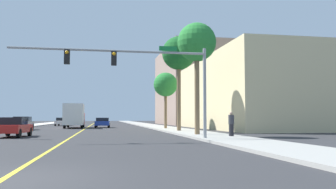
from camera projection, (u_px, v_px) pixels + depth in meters
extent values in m
plane|color=#2D2D30|center=(87.00, 127.00, 49.02)|extent=(192.00, 192.00, 0.00)
cube|color=beige|center=(13.00, 127.00, 47.26)|extent=(3.66, 168.00, 0.15)
cube|color=#9E9B93|center=(156.00, 127.00, 50.79)|extent=(3.66, 168.00, 0.15)
cube|color=yellow|center=(87.00, 127.00, 49.02)|extent=(0.16, 144.00, 0.01)
cube|color=beige|center=(262.00, 94.00, 44.54)|extent=(15.43, 25.87, 8.77)
cube|color=gray|center=(192.00, 87.00, 72.56)|extent=(11.98, 24.30, 15.42)
cylinder|color=gray|center=(205.00, 93.00, 21.59)|extent=(0.20, 0.20, 5.52)
cylinder|color=gray|center=(111.00, 51.00, 20.71)|extent=(11.49, 0.14, 0.14)
cube|color=black|center=(114.00, 58.00, 20.72)|extent=(0.32, 0.24, 0.84)
sphere|color=orange|center=(114.00, 54.00, 20.60)|extent=(0.20, 0.20, 0.20)
cube|color=black|center=(67.00, 57.00, 20.23)|extent=(0.32, 0.24, 0.84)
sphere|color=orange|center=(67.00, 52.00, 20.11)|extent=(0.20, 0.20, 0.20)
cube|color=#147233|center=(168.00, 49.00, 21.35)|extent=(1.10, 0.04, 0.28)
cylinder|color=brown|center=(197.00, 88.00, 26.26)|extent=(0.37, 0.37, 6.93)
sphere|color=#287F33|center=(197.00, 42.00, 26.49)|extent=(2.93, 2.93, 2.93)
cone|color=#287F33|center=(208.00, 45.00, 26.62)|extent=(0.46, 1.15, 1.34)
cone|color=#287F33|center=(198.00, 47.00, 27.33)|extent=(1.46, 0.92, 1.44)
cone|color=#287F33|center=(185.00, 45.00, 26.69)|extent=(0.82, 1.18, 1.49)
cone|color=#287F33|center=(188.00, 43.00, 25.91)|extent=(0.96, 1.34, 1.28)
cone|color=#287F33|center=(202.00, 42.00, 25.65)|extent=(1.75, 0.76, 1.35)
cylinder|color=brown|center=(179.00, 92.00, 33.66)|extent=(0.39, 0.39, 7.46)
sphere|color=#195B23|center=(179.00, 53.00, 33.90)|extent=(3.24, 3.24, 3.24)
cone|color=#195B23|center=(189.00, 55.00, 33.92)|extent=(0.63, 1.65, 1.39)
cone|color=#195B23|center=(180.00, 57.00, 34.85)|extent=(1.59, 0.94, 1.74)
cone|color=#195B23|center=(170.00, 56.00, 34.42)|extent=(1.27, 1.37, 1.36)
cone|color=#195B23|center=(171.00, 54.00, 33.24)|extent=(1.09, 1.48, 1.64)
cone|color=#195B23|center=(184.00, 54.00, 33.02)|extent=(1.39, 0.75, 1.51)
cylinder|color=brown|center=(166.00, 106.00, 40.93)|extent=(0.33, 0.33, 5.10)
sphere|color=#287F33|center=(166.00, 85.00, 41.10)|extent=(2.82, 2.82, 2.82)
cone|color=#287F33|center=(173.00, 86.00, 41.21)|extent=(0.47, 1.24, 1.26)
cone|color=#287F33|center=(169.00, 87.00, 41.84)|extent=(1.42, 1.22, 1.57)
cone|color=#287F33|center=(160.00, 87.00, 41.62)|extent=(1.20, 1.08, 1.57)
cone|color=#287F33|center=(159.00, 86.00, 40.80)|extent=(0.61, 1.42, 1.16)
cone|color=#287F33|center=(162.00, 86.00, 40.32)|extent=(1.26, 1.05, 1.58)
cone|color=#287F33|center=(171.00, 86.00, 40.53)|extent=(1.36, 1.25, 1.29)
cube|color=red|center=(13.00, 129.00, 25.06)|extent=(1.92, 4.13, 0.56)
cube|color=black|center=(13.00, 121.00, 25.10)|extent=(1.62, 1.77, 0.52)
cylinder|color=black|center=(8.00, 132.00, 26.40)|extent=(0.25, 0.65, 0.64)
cylinder|color=black|center=(30.00, 132.00, 26.62)|extent=(0.25, 0.65, 0.64)
cylinder|color=black|center=(19.00, 133.00, 23.69)|extent=(0.25, 0.65, 0.64)
cube|color=#1E389E|center=(103.00, 123.00, 48.10)|extent=(2.09, 3.96, 0.58)
cube|color=black|center=(103.00, 119.00, 48.21)|extent=(1.76, 1.78, 0.46)
cylinder|color=black|center=(97.00, 125.00, 49.34)|extent=(0.25, 0.65, 0.64)
cylinder|color=black|center=(109.00, 125.00, 49.57)|extent=(0.25, 0.65, 0.64)
cylinder|color=black|center=(95.00, 126.00, 46.60)|extent=(0.25, 0.65, 0.64)
cylinder|color=black|center=(108.00, 126.00, 46.83)|extent=(0.25, 0.65, 0.64)
cube|color=white|center=(62.00, 122.00, 59.36)|extent=(2.06, 4.46, 0.56)
cube|color=black|center=(62.00, 119.00, 59.20)|extent=(1.73, 2.01, 0.49)
cylinder|color=black|center=(59.00, 124.00, 60.85)|extent=(0.25, 0.65, 0.64)
cylinder|color=black|center=(69.00, 124.00, 61.07)|extent=(0.25, 0.65, 0.64)
cylinder|color=black|center=(55.00, 124.00, 57.60)|extent=(0.25, 0.65, 0.64)
cylinder|color=black|center=(66.00, 124.00, 57.83)|extent=(0.25, 0.65, 0.64)
cube|color=slate|center=(22.00, 124.00, 38.90)|extent=(1.84, 4.24, 0.65)
cube|color=black|center=(23.00, 119.00, 39.25)|extent=(1.62, 1.84, 0.52)
cylinder|color=black|center=(26.00, 128.00, 37.49)|extent=(0.22, 0.64, 0.64)
cylinder|color=black|center=(10.00, 128.00, 37.19)|extent=(0.22, 0.64, 0.64)
cylinder|color=black|center=(32.00, 127.00, 40.57)|extent=(0.22, 0.64, 0.64)
cylinder|color=black|center=(17.00, 127.00, 40.28)|extent=(0.22, 0.64, 0.64)
cube|color=red|center=(76.00, 118.00, 49.51)|extent=(2.43, 2.27, 1.60)
cube|color=silver|center=(74.00, 114.00, 45.64)|extent=(2.49, 5.78, 2.68)
cylinder|color=black|center=(68.00, 124.00, 49.25)|extent=(0.29, 0.90, 0.90)
cylinder|color=black|center=(83.00, 124.00, 49.66)|extent=(0.29, 0.90, 0.90)
cylinder|color=black|center=(65.00, 125.00, 43.94)|extent=(0.29, 0.90, 0.90)
cylinder|color=black|center=(82.00, 125.00, 44.35)|extent=(0.29, 0.90, 0.90)
cylinder|color=black|center=(231.00, 130.00, 23.45)|extent=(0.32, 0.32, 0.79)
cylinder|color=#333338|center=(231.00, 119.00, 23.50)|extent=(0.38, 0.38, 0.63)
sphere|color=tan|center=(231.00, 113.00, 23.52)|extent=(0.21, 0.21, 0.21)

